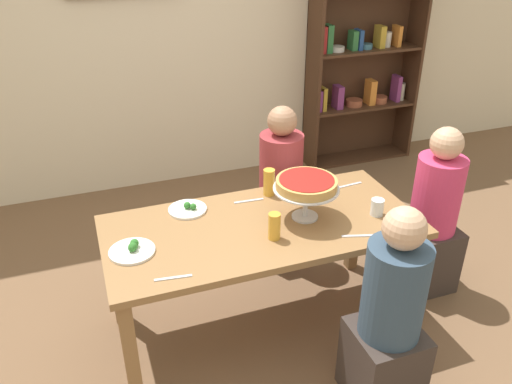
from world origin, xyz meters
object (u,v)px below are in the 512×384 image
(bookshelf, at_px, (363,49))
(beer_glass_amber_tall, at_px, (269,182))
(cutlery_fork_near, at_px, (249,201))
(cutlery_knife_far, at_px, (358,236))
(cutlery_knife_near, at_px, (173,278))
(cutlery_fork_far, at_px, (349,185))
(diner_head_east, at_px, (432,223))
(water_glass_clear_near, at_px, (377,207))
(dining_table, at_px, (262,238))
(diner_far_right, at_px, (280,195))
(diner_near_right, at_px, (389,324))
(salad_plate_far_diner, at_px, (132,250))
(salad_plate_spare, at_px, (296,185))
(deep_dish_pizza_stand, at_px, (306,186))
(beer_glass_amber_short, at_px, (274,226))
(salad_plate_near_diner, at_px, (188,209))

(bookshelf, bearing_deg, beer_glass_amber_tall, -133.07)
(cutlery_fork_near, relative_size, cutlery_knife_far, 1.00)
(cutlery_knife_near, xyz_separation_m, cutlery_fork_far, (1.24, 0.55, 0.00))
(diner_head_east, xyz_separation_m, water_glass_clear_near, (-0.53, -0.14, 0.30))
(bookshelf, distance_m, water_glass_clear_near, 2.44)
(diner_head_east, bearing_deg, cutlery_fork_near, -12.37)
(dining_table, bearing_deg, diner_far_right, 60.08)
(bookshelf, bearing_deg, diner_near_right, -116.49)
(salad_plate_far_diner, height_order, cutlery_knife_far, salad_plate_far_diner)
(dining_table, height_order, salad_plate_spare, salad_plate_spare)
(diner_far_right, bearing_deg, deep_dish_pizza_stand, -11.42)
(bookshelf, xyz_separation_m, diner_far_right, (-1.37, -1.33, -0.62))
(dining_table, relative_size, diner_near_right, 1.52)
(beer_glass_amber_tall, relative_size, cutlery_fork_far, 0.93)
(salad_plate_far_diner, relative_size, cutlery_knife_far, 1.31)
(cutlery_fork_far, bearing_deg, water_glass_clear_near, 80.80)
(diner_near_right, xyz_separation_m, cutlery_fork_near, (-0.39, 0.97, 0.25))
(beer_glass_amber_short, height_order, cutlery_fork_far, beer_glass_amber_short)
(diner_near_right, xyz_separation_m, beer_glass_amber_tall, (-0.24, 1.01, 0.33))
(beer_glass_amber_tall, bearing_deg, diner_head_east, -16.07)
(diner_head_east, relative_size, salad_plate_spare, 4.46)
(salad_plate_spare, xyz_separation_m, water_glass_clear_near, (0.30, -0.46, 0.04))
(deep_dish_pizza_stand, bearing_deg, beer_glass_amber_short, -150.03)
(diner_near_right, distance_m, beer_glass_amber_tall, 1.09)
(dining_table, relative_size, cutlery_knife_far, 9.70)
(bookshelf, xyz_separation_m, cutlery_knife_near, (-2.33, -2.33, -0.37))
(beer_glass_amber_short, xyz_separation_m, cutlery_knife_far, (0.43, -0.14, -0.07))
(cutlery_knife_near, height_order, cutlery_knife_far, same)
(diner_far_right, height_order, beer_glass_amber_short, diner_far_right)
(deep_dish_pizza_stand, relative_size, beer_glass_amber_short, 2.46)
(diner_far_right, height_order, salad_plate_far_diner, diner_far_right)
(cutlery_fork_near, bearing_deg, cutlery_knife_far, 130.95)
(cutlery_fork_near, xyz_separation_m, cutlery_knife_near, (-0.58, -0.58, 0.00))
(dining_table, relative_size, water_glass_clear_near, 17.98)
(salad_plate_near_diner, height_order, cutlery_knife_near, salad_plate_near_diner)
(deep_dish_pizza_stand, height_order, cutlery_fork_far, deep_dish_pizza_stand)
(dining_table, bearing_deg, bookshelf, 48.91)
(diner_head_east, height_order, cutlery_fork_far, diner_head_east)
(diner_near_right, relative_size, salad_plate_spare, 4.46)
(beer_glass_amber_tall, bearing_deg, cutlery_fork_near, -164.90)
(diner_head_east, xyz_separation_m, salad_plate_spare, (-0.83, 0.32, 0.26))
(deep_dish_pizza_stand, xyz_separation_m, salad_plate_spare, (0.10, 0.35, -0.19))
(diner_far_right, relative_size, water_glass_clear_near, 11.84)
(cutlery_knife_near, bearing_deg, salad_plate_far_diner, 125.46)
(cutlery_fork_near, xyz_separation_m, cutlery_knife_far, (0.43, -0.56, 0.00))
(salad_plate_far_diner, height_order, cutlery_fork_far, salad_plate_far_diner)
(diner_near_right, xyz_separation_m, deep_dish_pizza_stand, (-0.15, 0.69, 0.45))
(diner_far_right, relative_size, cutlery_knife_near, 6.39)
(salad_plate_near_diner, bearing_deg, diner_far_right, 28.34)
(beer_glass_amber_tall, height_order, cutlery_knife_near, beer_glass_amber_tall)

